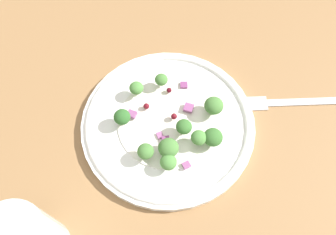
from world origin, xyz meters
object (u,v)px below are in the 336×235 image
plate (168,123)px  broccoli_floret_2 (213,137)px  fork (295,102)px  broccoli_floret_0 (184,127)px  broccoli_floret_1 (136,88)px

plate → broccoli_floret_2: broccoli_floret_2 is taller
broccoli_floret_2 → fork: 15.92cm
plate → broccoli_floret_0: (1.26, -2.59, 2.39)cm
plate → broccoli_floret_1: broccoli_floret_1 is taller
broccoli_floret_2 → fork: (15.65, 0.68, -2.82)cm
plate → broccoli_floret_2: (4.24, -5.75, 2.21)cm
plate → broccoli_floret_2: 7.48cm
plate → broccoli_floret_0: bearing=-64.1°
plate → broccoli_floret_0: broccoli_floret_0 is taller
fork → broccoli_floret_1: bearing=152.6°
broccoli_floret_0 → broccoli_floret_2: same height
plate → broccoli_floret_1: (-2.24, 6.40, 2.25)cm
plate → broccoli_floret_2: bearing=-53.6°
broccoli_floret_1 → broccoli_floret_2: size_ratio=0.78×
broccoli_floret_1 → broccoli_floret_2: broccoli_floret_2 is taller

